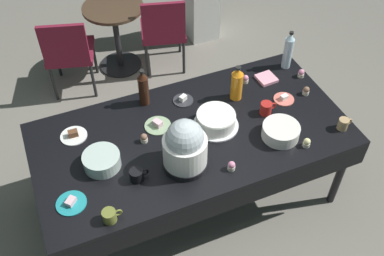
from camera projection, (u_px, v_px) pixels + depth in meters
ground at (192, 196)px, 3.67m from camera, size 9.00×9.00×0.00m
potluck_table at (192, 139)px, 3.17m from camera, size 2.20×1.10×0.75m
frosted_layer_cake at (216, 120)px, 3.14m from camera, size 0.33×0.33×0.12m
slow_cooker at (185, 147)px, 2.80m from camera, size 0.30×0.30×0.37m
glass_salad_bowl at (102, 160)px, 2.89m from camera, size 0.24×0.24×0.10m
ceramic_snack_bowl at (281, 131)px, 3.07m from camera, size 0.26×0.26×0.09m
dessert_plate_teal at (71, 203)px, 2.71m from camera, size 0.19×0.19×0.04m
dessert_plate_white at (74, 135)px, 3.09m from camera, size 0.19×0.19×0.05m
dessert_plate_charcoal at (183, 100)px, 3.35m from camera, size 0.15×0.15×0.05m
dessert_plate_coral at (284, 99)px, 3.36m from camera, size 0.15×0.15×0.04m
dessert_plate_sage at (158, 125)px, 3.16m from camera, size 0.19×0.19×0.05m
cupcake_cocoa at (232, 166)px, 2.88m from camera, size 0.05×0.05×0.07m
cupcake_berry at (144, 138)px, 3.05m from camera, size 0.05×0.05×0.07m
cupcake_mint at (307, 143)px, 3.02m from camera, size 0.05×0.05×0.07m
cupcake_rose at (301, 73)px, 3.53m from camera, size 0.05×0.05×0.07m
cupcake_lemon at (245, 79)px, 3.48m from camera, size 0.05×0.05×0.07m
cupcake_vanilla at (306, 91)px, 3.39m from camera, size 0.05×0.05×0.07m
soda_bottle_cola at (143, 88)px, 3.24m from camera, size 0.08×0.08×0.30m
soda_bottle_water at (288, 51)px, 3.53m from camera, size 0.07×0.07×0.33m
soda_bottle_orange_juice at (237, 84)px, 3.29m from camera, size 0.09×0.09×0.29m
coffee_mug_tan at (343, 124)px, 3.13m from camera, size 0.11×0.07×0.09m
coffee_mug_black at (137, 175)px, 2.82m from camera, size 0.13×0.09×0.08m
coffee_mug_red at (266, 108)px, 3.23m from camera, size 0.13×0.08×0.09m
coffee_mug_olive at (110, 216)px, 2.61m from camera, size 0.12×0.08×0.08m
paper_napkin_stack at (266, 78)px, 3.52m from camera, size 0.15×0.15×0.02m
maroon_chair_left at (69, 51)px, 4.22m from camera, size 0.54×0.54×0.85m
maroon_chair_right at (163, 29)px, 4.47m from camera, size 0.54×0.54×0.85m
round_cafe_table at (115, 26)px, 4.50m from camera, size 0.60×0.60×0.72m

